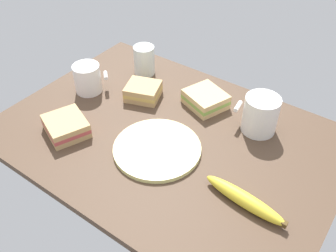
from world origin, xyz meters
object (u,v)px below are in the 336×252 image
glass_of_milk (144,61)px  banana (245,200)px  sandwich_side (66,126)px  coffee_mug_black (88,78)px  sandwich_main (206,99)px  plate_of_food (157,149)px  coffee_mug_milky (260,114)px  sandwich_extra (143,91)px

glass_of_milk → banana: glass_of_milk is taller
sandwich_side → glass_of_milk: (1.54, -35.86, 2.11)cm
coffee_mug_black → glass_of_milk: glass_of_milk is taller
sandwich_main → glass_of_milk: bearing=-7.7°
plate_of_food → coffee_mug_milky: bearing=-127.5°
coffee_mug_milky → glass_of_milk: bearing=-5.9°
coffee_mug_black → plate_of_food: bearing=164.8°
sandwich_side → banana: sandwich_side is taller
sandwich_extra → banana: size_ratio=0.59×
plate_of_food → banana: bearing=174.4°
sandwich_side → plate_of_food: bearing=-160.1°
sandwich_extra → banana: 47.28cm
sandwich_main → sandwich_extra: size_ratio=1.15×
sandwich_main → sandwich_side: 40.35cm
coffee_mug_black → banana: (-59.33, 11.57, -2.88)cm
banana → glass_of_milk: bearing=-29.9°
plate_of_food → sandwich_side: sandwich_side is taller
sandwich_main → sandwich_extra: (17.41, 7.58, 0.00)cm
banana → sandwich_side: bearing=7.0°
sandwich_main → glass_of_milk: 25.95cm
sandwich_side → glass_of_milk: glass_of_milk is taller
coffee_mug_black → sandwich_extra: (-15.87, -7.04, -2.40)cm
sandwich_side → glass_of_milk: 35.95cm
coffee_mug_milky → sandwich_side: coffee_mug_milky is taller
plate_of_food → coffee_mug_milky: 29.00cm
sandwich_main → sandwich_extra: bearing=23.5°
coffee_mug_black → glass_of_milk: (-7.65, -18.10, -0.29)cm
plate_of_food → sandwich_extra: 23.73cm
plate_of_food → glass_of_milk: size_ratio=2.38×
coffee_mug_black → glass_of_milk: size_ratio=1.03×
sandwich_main → banana: size_ratio=0.67×
glass_of_milk → banana: size_ratio=0.46×
glass_of_milk → sandwich_side: bearing=92.5°
sandwich_main → glass_of_milk: (25.63, -3.48, 2.11)cm
banana → plate_of_food: bearing=-5.6°
sandwich_side → sandwich_extra: 25.67cm
plate_of_food → banana: banana is taller
sandwich_side → glass_of_milk: bearing=-87.5°
sandwich_extra → glass_of_milk: glass_of_milk is taller
plate_of_food → coffee_mug_black: 34.68cm
glass_of_milk → banana: (-51.68, 29.68, -2.60)cm
sandwich_side → banana: size_ratio=0.69×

